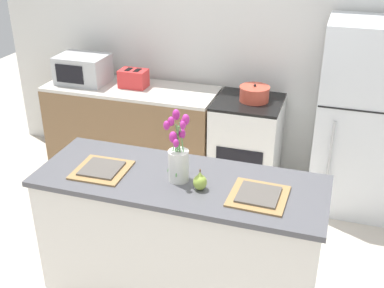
# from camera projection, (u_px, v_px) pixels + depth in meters

# --- Properties ---
(back_wall) EXTENTS (5.20, 0.08, 2.70)m
(back_wall) POSITION_uv_depth(u_px,v_px,m) (250.00, 38.00, 4.48)
(back_wall) COLOR silver
(back_wall) RESTS_ON ground_plane
(kitchen_island) EXTENTS (1.80, 0.66, 0.95)m
(kitchen_island) POSITION_uv_depth(u_px,v_px,m) (180.00, 241.00, 3.16)
(kitchen_island) COLOR silver
(kitchen_island) RESTS_ON ground_plane
(back_counter) EXTENTS (1.68, 0.60, 0.89)m
(back_counter) POSITION_uv_depth(u_px,v_px,m) (133.00, 129.00, 4.83)
(back_counter) COLOR brown
(back_counter) RESTS_ON ground_plane
(stove_range) EXTENTS (0.60, 0.61, 0.89)m
(stove_range) POSITION_uv_depth(u_px,v_px,m) (246.00, 145.00, 4.51)
(stove_range) COLOR silver
(stove_range) RESTS_ON ground_plane
(refrigerator) EXTENTS (0.68, 0.67, 1.66)m
(refrigerator) POSITION_uv_depth(u_px,v_px,m) (358.00, 119.00, 4.08)
(refrigerator) COLOR silver
(refrigerator) RESTS_ON ground_plane
(flower_vase) EXTENTS (0.16, 0.19, 0.44)m
(flower_vase) POSITION_uv_depth(u_px,v_px,m) (178.00, 157.00, 2.87)
(flower_vase) COLOR silver
(flower_vase) RESTS_ON kitchen_island
(pear_figurine) EXTENTS (0.08, 0.08, 0.13)m
(pear_figurine) POSITION_uv_depth(u_px,v_px,m) (200.00, 181.00, 2.82)
(pear_figurine) COLOR #9EBC47
(pear_figurine) RESTS_ON kitchen_island
(plate_setting_left) EXTENTS (0.33, 0.33, 0.02)m
(plate_setting_left) POSITION_uv_depth(u_px,v_px,m) (102.00, 169.00, 3.03)
(plate_setting_left) COLOR olive
(plate_setting_left) RESTS_ON kitchen_island
(plate_setting_right) EXTENTS (0.33, 0.33, 0.02)m
(plate_setting_right) POSITION_uv_depth(u_px,v_px,m) (258.00, 196.00, 2.76)
(plate_setting_right) COLOR olive
(plate_setting_right) RESTS_ON kitchen_island
(toaster) EXTENTS (0.28, 0.18, 0.17)m
(toaster) POSITION_uv_depth(u_px,v_px,m) (133.00, 78.00, 4.61)
(toaster) COLOR red
(toaster) RESTS_ON back_counter
(cooking_pot) EXTENTS (0.27, 0.27, 0.16)m
(cooking_pot) POSITION_uv_depth(u_px,v_px,m) (254.00, 94.00, 4.28)
(cooking_pot) COLOR #CC4C38
(cooking_pot) RESTS_ON stove_range
(microwave) EXTENTS (0.48, 0.37, 0.27)m
(microwave) POSITION_uv_depth(u_px,v_px,m) (83.00, 69.00, 4.71)
(microwave) COLOR #B7BABC
(microwave) RESTS_ON back_counter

